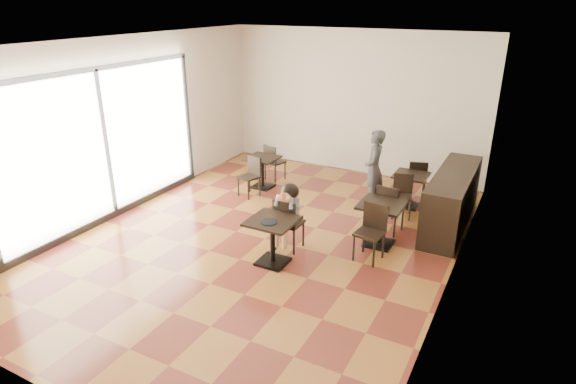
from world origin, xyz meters
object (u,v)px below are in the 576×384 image
Objects in this scene: child_chair at (289,223)px; chair_mid_a at (390,208)px; cafe_table_mid at (380,224)px; child_table at (273,242)px; chair_left_a at (275,162)px; chair_back_b at (402,197)px; adult_patron at (374,169)px; chair_back_a at (417,178)px; chair_left_b at (249,177)px; cafe_table_left at (263,172)px; chair_mid_b at (369,234)px; child at (289,217)px; cafe_table_back at (410,190)px.

chair_mid_a is (1.26, 1.34, 0.00)m from child_chair.
child_chair is 1.49m from cafe_table_mid.
child_chair is (0.00, 0.55, 0.07)m from child_table.
chair_left_a is 3.11m from chair_back_b.
cafe_table_mid is at bearing 7.23° from adult_patron.
chair_back_a is at bearing 70.87° from child_table.
chair_left_b is at bearing 11.44° from chair_back_a.
child_chair is at bearing -31.05° from adult_patron.
cafe_table_left is 0.76× the size of chair_mid_b.
child_chair is 1.30× the size of cafe_table_left.
child is 1.84m from chair_mid_a.
cafe_table_back is 0.55m from chair_back_b.
chair_mid_b reaches higher than chair_left_b.
chair_back_b is at bearing 89.20° from cafe_table_mid.
chair_mid_a is (-0.00, 0.55, 0.07)m from cafe_table_mid.
cafe_table_left is 3.21m from chair_back_a.
chair_mid_a is at bearing 172.09° from chair_left_a.
cafe_table_back is at bearing 96.74° from chair_mid_b.
child_table is at bearing 63.44° from chair_mid_a.
chair_mid_a is at bearing 46.72° from child.
chair_back_a is (0.00, 0.55, 0.07)m from cafe_table_back.
cafe_table_left is at bearing 156.18° from cafe_table_mid.
adult_patron is 1.90× the size of chair_back_b.
cafe_table_mid is (0.63, -1.50, -0.39)m from adult_patron.
child is 1.50m from cafe_table_mid.
child reaches higher than cafe_table_back.
chair_mid_b is at bearing -169.24° from child_chair.
chair_back_a is (0.65, 0.85, -0.36)m from adult_patron.
child is (0.00, 0.55, 0.19)m from child_table.
adult_patron is at bearing 74.62° from child.
cafe_table_mid is 0.83× the size of chair_mid_b.
chair_mid_b reaches higher than child_table.
cafe_table_left is (-2.40, -0.16, -0.42)m from adult_patron.
child_chair is 0.58× the size of adult_patron.
chair_left_b is at bearing -89.17° from adult_patron.
chair_left_b reaches higher than cafe_table_mid.
chair_mid_b is at bearing 32.05° from child_table.
chair_back_a is (3.05, 0.46, -0.01)m from chair_left_a.
cafe_table_left reaches higher than cafe_table_back.
chair_left_b reaches higher than chair_back_b.
cafe_table_mid is 0.93× the size of chair_back_b.
chair_mid_a is 1.00× the size of chair_mid_b.
chair_back_a is at bearing 43.03° from chair_left_b.
adult_patron reaches higher than chair_back_a.
child_chair reaches higher than cafe_table_left.
child_chair is at bearing 139.34° from chair_left_a.
chair_left_b is 1.02× the size of chair_back_b.
chair_mid_a is at bearing 18.07° from adult_patron.
cafe_table_left is 0.55m from chair_left_b.
child_chair is 0.11m from child.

